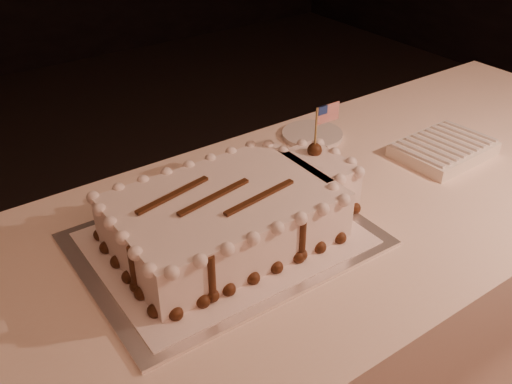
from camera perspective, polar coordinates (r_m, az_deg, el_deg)
banquet_table at (r=1.51m, az=2.83°, el=-14.48°), size 2.40×0.80×0.75m
cake_board at (r=1.19m, az=-3.14°, el=-4.78°), size 0.59×0.45×0.01m
doily at (r=1.19m, az=-3.14°, el=-4.59°), size 0.53×0.40×0.00m
sheet_cake at (r=1.17m, az=-1.95°, el=-1.99°), size 0.56×0.32×0.22m
napkin_stack at (r=1.58m, az=18.23°, el=4.11°), size 0.25×0.19×0.04m
side_plate at (r=1.61m, az=5.65°, el=5.73°), size 0.17×0.17×0.01m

